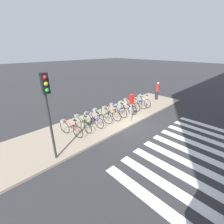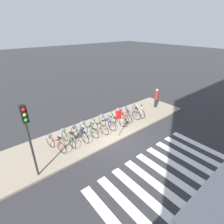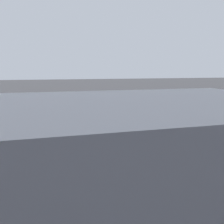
{
  "view_description": "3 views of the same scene",
  "coord_description": "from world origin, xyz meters",
  "views": [
    {
      "loc": [
        -6.96,
        -5.32,
        4.65
      ],
      "look_at": [
        -0.59,
        1.23,
        0.82
      ],
      "focal_mm": 24.0,
      "sensor_mm": 36.0,
      "label": 1
    },
    {
      "loc": [
        -6.22,
        -6.83,
        6.67
      ],
      "look_at": [
        0.64,
        1.45,
        1.36
      ],
      "focal_mm": 28.0,
      "sensor_mm": 36.0,
      "label": 2
    },
    {
      "loc": [
        -1.74,
        -8.76,
        3.0
      ],
      "look_at": [
        0.61,
        0.31,
        1.16
      ],
      "focal_mm": 35.0,
      "sensor_mm": 36.0,
      "label": 3
    }
  ],
  "objects": [
    {
      "name": "parked_bicycle_1",
      "position": [
        -2.67,
        1.71,
        0.58
      ],
      "size": [
        0.46,
        1.71,
        1.05
      ],
      "color": "black",
      "rests_on": "sidewalk"
    },
    {
      "name": "parked_bicycle_8",
      "position": [
        2.64,
        1.7,
        0.58
      ],
      "size": [
        0.67,
        1.63,
        1.05
      ],
      "color": "black",
      "rests_on": "sidewalk"
    },
    {
      "name": "road_crosswalk",
      "position": [
        0.0,
        -5.71,
        0.0
      ],
      "size": [
        7.65,
        8.0,
        0.01
      ],
      "color": "silver",
      "rests_on": "ground_plane"
    },
    {
      "name": "sidewalk",
      "position": [
        0.0,
        1.77,
        0.06
      ],
      "size": [
        14.76,
        3.54,
        0.12
      ],
      "color": "gray",
      "rests_on": "ground_plane"
    },
    {
      "name": "parked_bicycle_5",
      "position": [
        0.35,
        1.73,
        0.58
      ],
      "size": [
        0.46,
        1.7,
        1.05
      ],
      "color": "black",
      "rests_on": "sidewalk"
    },
    {
      "name": "parked_bicycle_0",
      "position": [
        -3.5,
        1.65,
        0.58
      ],
      "size": [
        0.62,
        1.65,
        1.05
      ],
      "color": "black",
      "rests_on": "sidewalk"
    },
    {
      "name": "parked_bicycle_2",
      "position": [
        -1.92,
        1.66,
        0.58
      ],
      "size": [
        0.49,
        1.69,
        1.05
      ],
      "color": "black",
      "rests_on": "sidewalk"
    },
    {
      "name": "sign_post",
      "position": [
        0.23,
        0.29,
        1.45
      ],
      "size": [
        0.44,
        0.07,
        1.94
      ],
      "color": "#99999E",
      "rests_on": "sidewalk"
    },
    {
      "name": "parked_bicycle_3",
      "position": [
        -1.18,
        1.73,
        0.58
      ],
      "size": [
        0.57,
        1.67,
        1.05
      ],
      "color": "black",
      "rests_on": "sidewalk"
    },
    {
      "name": "parked_bicycle_6",
      "position": [
        1.16,
        1.58,
        0.58
      ],
      "size": [
        0.61,
        1.66,
        1.05
      ],
      "color": "black",
      "rests_on": "sidewalk"
    },
    {
      "name": "traffic_light",
      "position": [
        -4.97,
        0.24,
        2.83
      ],
      "size": [
        0.24,
        0.4,
        3.78
      ],
      "color": "#2D2D2D",
      "rests_on": "sidewalk"
    },
    {
      "name": "parked_bicycle_4",
      "position": [
        -0.43,
        1.64,
        0.58
      ],
      "size": [
        0.51,
        1.68,
        1.05
      ],
      "color": "black",
      "rests_on": "sidewalk"
    },
    {
      "name": "parked_bicycle_7",
      "position": [
        1.94,
        1.77,
        0.58
      ],
      "size": [
        0.46,
        1.71,
        1.05
      ],
      "color": "black",
      "rests_on": "sidewalk"
    },
    {
      "name": "parked_bicycle_9",
      "position": [
        3.5,
        1.63,
        0.58
      ],
      "size": [
        0.54,
        1.68,
        1.05
      ],
      "color": "black",
      "rests_on": "sidewalk"
    },
    {
      "name": "pedestrian",
      "position": [
        5.93,
        1.71,
        1.01
      ],
      "size": [
        0.34,
        0.34,
        1.69
      ],
      "color": "#23232D",
      "rests_on": "sidewalk"
    },
    {
      "name": "ground_plane",
      "position": [
        0.0,
        0.0,
        0.0
      ],
      "size": [
        120.0,
        120.0,
        0.0
      ],
      "primitive_type": "plane",
      "color": "#2D2D30"
    }
  ]
}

